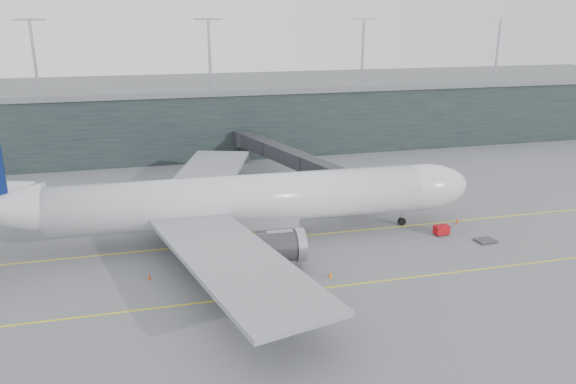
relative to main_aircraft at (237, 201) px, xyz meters
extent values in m
plane|color=#5D5D62|center=(-2.27, 2.88, -5.66)|extent=(320.00, 320.00, 0.00)
cube|color=yellow|center=(-2.27, -1.12, -5.65)|extent=(160.00, 0.25, 0.02)
cube|color=yellow|center=(-2.27, -17.12, -5.65)|extent=(160.00, 0.25, 0.02)
cube|color=yellow|center=(2.73, 22.88, -5.65)|extent=(0.25, 60.00, 0.02)
cube|color=black|center=(-2.27, 60.88, 1.34)|extent=(240.00, 35.00, 14.00)
cube|color=slate|center=(-2.27, 60.88, 8.94)|extent=(240.00, 36.00, 1.20)
cylinder|color=#9E9EA3|center=(-32.27, 50.88, 16.34)|extent=(0.60, 0.60, 14.00)
cylinder|color=#9E9EA3|center=(2.73, 50.88, 16.34)|extent=(0.60, 0.60, 14.00)
cylinder|color=#9E9EA3|center=(37.73, 50.88, 16.34)|extent=(0.60, 0.60, 14.00)
cylinder|color=#9E9EA3|center=(72.73, 50.88, 16.34)|extent=(0.60, 0.60, 14.00)
cylinder|color=silver|center=(0.51, -0.01, 0.18)|extent=(50.84, 8.23, 6.83)
ellipsoid|color=silver|center=(27.49, -0.76, 0.18)|extent=(14.53, 7.22, 6.83)
cube|color=gray|center=(-0.59, 0.02, -2.46)|extent=(17.77, 5.99, 2.20)
cube|color=black|center=(31.67, -0.88, 1.28)|extent=(2.51, 3.37, 0.88)
cube|color=gray|center=(-3.27, -16.99, -0.92)|extent=(17.55, 33.41, 0.61)
cylinder|color=#353439|center=(2.42, -10.54, -2.79)|extent=(7.81, 4.07, 3.86)
cube|color=gray|center=(-2.32, 17.14, -0.92)|extent=(19.10, 33.45, 0.61)
cylinder|color=#353439|center=(3.00, 10.38, -2.79)|extent=(7.81, 4.07, 3.86)
cylinder|color=black|center=(24.73, -0.69, -5.05)|extent=(1.22, 0.47, 1.21)
cylinder|color=#9E9EA3|center=(24.73, -0.69, -4.22)|extent=(0.33, 0.33, 2.86)
cylinder|color=black|center=(-4.04, -5.18, -4.94)|extent=(1.45, 0.59, 1.43)
cylinder|color=black|center=(-3.75, 5.39, -4.94)|extent=(1.45, 0.59, 1.43)
cube|color=#2B2C30|center=(19.77, 3.96, -0.46)|extent=(4.26, 4.54, 2.91)
cube|color=#2B2C30|center=(17.28, 12.21, -0.46)|extent=(6.39, 13.68, 2.60)
cube|color=#2B2C30|center=(13.37, 25.14, -0.46)|extent=(6.64, 13.75, 2.70)
cube|color=#2B2C30|center=(9.47, 38.07, -0.46)|extent=(6.89, 13.83, 2.80)
cylinder|color=#9E9EA3|center=(17.07, 12.91, -3.68)|extent=(0.52, 0.52, 3.95)
cube|color=#353439|center=(17.07, 12.91, -5.29)|extent=(2.44, 2.09, 0.73)
cylinder|color=#2B2C30|center=(19.77, 43.38, -0.46)|extent=(4.15, 4.15, 3.12)
cylinder|color=#2B2C30|center=(19.77, 43.38, -3.79)|extent=(1.87, 1.87, 3.74)
cube|color=#A90C12|center=(28.60, -5.61, -4.86)|extent=(2.18, 1.51, 1.22)
cylinder|color=black|center=(27.90, -6.15, -5.47)|extent=(0.39, 0.18, 0.38)
cylinder|color=black|center=(29.39, -6.00, -5.47)|extent=(0.39, 0.18, 0.38)
cylinder|color=black|center=(27.80, -5.22, -5.47)|extent=(0.39, 0.18, 0.38)
cylinder|color=black|center=(29.30, -5.07, -5.47)|extent=(0.39, 0.18, 0.38)
cube|color=#343439|center=(33.37, -9.44, -5.50)|extent=(2.84, 2.36, 0.26)
cube|color=#353439|center=(-6.35, 11.91, -5.49)|extent=(2.50, 2.16, 0.22)
cube|color=silver|center=(-6.35, 11.91, -4.51)|extent=(2.05, 1.97, 1.64)
cube|color=navy|center=(-6.35, 11.91, -3.65)|extent=(2.12, 2.03, 0.09)
cube|color=#353439|center=(-4.08, 15.19, -5.53)|extent=(2.17, 2.00, 0.17)
cube|color=silver|center=(-4.08, 15.19, -4.74)|extent=(1.82, 1.77, 1.31)
cube|color=navy|center=(-4.08, 15.19, -4.06)|extent=(1.87, 1.83, 0.07)
cube|color=#353439|center=(-2.47, 13.29, -5.49)|extent=(2.66, 2.34, 0.23)
cube|color=#B3B7C0|center=(-2.47, 13.29, -4.47)|extent=(2.19, 2.11, 1.69)
cube|color=navy|center=(-2.47, 13.29, -3.59)|extent=(2.26, 2.18, 0.09)
cone|color=#FB430D|center=(33.39, -1.73, -5.29)|extent=(0.46, 0.46, 0.74)
cone|color=orange|center=(8.86, -14.66, -5.27)|extent=(0.49, 0.49, 0.78)
cone|color=red|center=(7.07, 14.97, -5.26)|extent=(0.50, 0.50, 0.79)
cone|color=#E6440C|center=(-12.36, -9.80, -5.35)|extent=(0.39, 0.39, 0.62)
camera|label=1|loc=(-11.12, -72.93, 24.83)|focal=35.00mm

